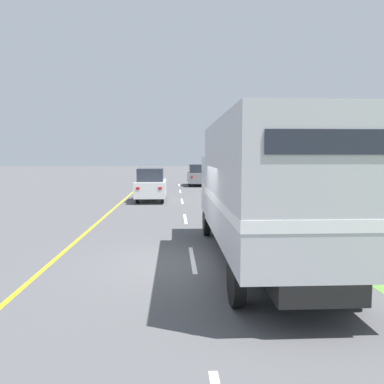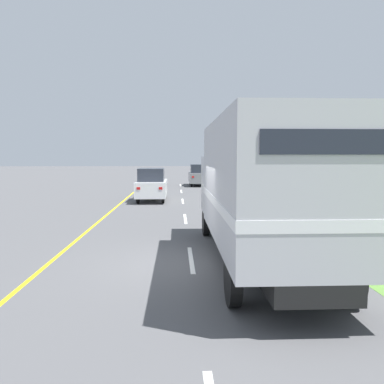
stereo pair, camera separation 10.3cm
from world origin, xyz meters
The scene contains 14 objects.
ground_plane centered at (0.00, 0.00, 0.00)m, with size 200.00×200.00×0.00m, color #515154.
edge_line_yellow centered at (-3.70, 14.46, 0.00)m, with size 0.12×57.82×0.01m, color yellow.
centre_dash_near centered at (0.00, 0.41, 0.00)m, with size 0.12×2.60×0.01m, color white.
centre_dash_mid_a centered at (0.00, 7.01, 0.00)m, with size 0.12×2.60×0.01m, color white.
centre_dash_mid_b centered at (0.00, 13.61, 0.00)m, with size 0.12×2.60×0.01m, color white.
centre_dash_far centered at (0.00, 20.21, 0.00)m, with size 0.12×2.60×0.01m, color white.
centre_dash_farthest centered at (0.00, 26.81, 0.00)m, with size 0.12×2.60×0.01m, color white.
horse_trailer_truck centered at (1.75, -0.29, 2.00)m, with size 2.58×8.43×3.58m.
lead_car_white centered at (-1.92, 13.88, 1.02)m, with size 1.80×4.19×2.05m.
lead_car_grey_ahead centered at (1.72, 26.06, 1.02)m, with size 1.80×4.50×2.03m.
highway_sign centered at (6.19, 7.22, 1.84)m, with size 1.85×0.09×2.88m.
roadside_tree_near centered at (10.33, 10.90, 3.04)m, with size 3.05×3.05×4.57m.
roadside_tree_mid centered at (11.93, 19.26, 3.91)m, with size 4.61×4.61×6.22m.
roadside_tree_far centered at (8.83, 25.61, 3.18)m, with size 3.56×3.56×4.96m.
Camera 1 is at (-0.49, -9.45, 2.76)m, focal length 35.00 mm.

